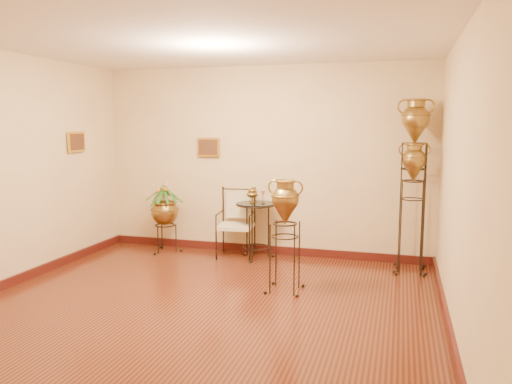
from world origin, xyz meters
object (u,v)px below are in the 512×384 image
(armchair, at_px, (236,223))
(side_table, at_px, (256,230))
(amphora_mid, at_px, (412,207))
(amphora_tall, at_px, (413,184))
(planter_urn, at_px, (165,209))

(armchair, xyz_separation_m, side_table, (0.31, 0.00, -0.07))
(side_table, bearing_deg, amphora_mid, -2.64)
(amphora_tall, bearing_deg, planter_urn, 180.00)
(amphora_mid, xyz_separation_m, side_table, (-2.15, 0.10, -0.45))
(amphora_tall, relative_size, side_table, 2.22)
(armchair, height_order, side_table, side_table)
(planter_urn, bearing_deg, armchair, 0.00)
(planter_urn, height_order, armchair, planter_urn)
(amphora_tall, distance_m, planter_urn, 3.64)
(amphora_mid, bearing_deg, armchair, 177.71)
(planter_urn, bearing_deg, side_table, 0.04)
(side_table, bearing_deg, planter_urn, -179.96)
(amphora_tall, xyz_separation_m, armchair, (-2.46, 0.00, -0.67))
(amphora_tall, relative_size, amphora_mid, 1.33)
(amphora_mid, height_order, side_table, amphora_mid)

